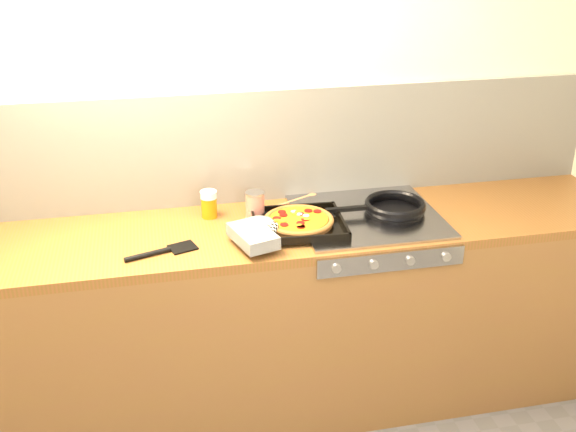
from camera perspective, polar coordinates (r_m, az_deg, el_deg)
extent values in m
plane|color=beige|center=(2.93, -3.25, 7.72)|extent=(3.20, 0.00, 3.20)
cube|color=silver|center=(2.95, -3.17, 5.80)|extent=(3.20, 0.02, 0.50)
cube|color=brown|center=(3.02, -1.96, -9.03)|extent=(3.20, 0.60, 0.86)
cube|color=brown|center=(2.79, -2.09, -1.32)|extent=(3.20, 0.60, 0.04)
cube|color=#9E9DA3|center=(2.66, 8.69, -3.76)|extent=(0.60, 0.03, 0.08)
cylinder|color=#A5A5AA|center=(2.58, 4.10, -4.45)|extent=(0.04, 0.02, 0.04)
cylinder|color=#A5A5AA|center=(2.62, 7.27, -4.09)|extent=(0.04, 0.02, 0.04)
cylinder|color=#A5A5AA|center=(2.67, 10.32, -3.73)|extent=(0.04, 0.02, 0.04)
cylinder|color=#A5A5AA|center=(2.73, 13.24, -3.38)|extent=(0.04, 0.02, 0.04)
cube|color=#9E9DA3|center=(2.89, 6.73, -0.04)|extent=(0.60, 0.56, 0.02)
cube|color=black|center=(2.75, 0.91, -0.79)|extent=(0.39, 0.34, 0.01)
cube|color=black|center=(2.88, 0.40, 0.80)|extent=(0.37, 0.03, 0.02)
cube|color=black|center=(2.61, 1.48, -1.92)|extent=(0.37, 0.03, 0.02)
cube|color=black|center=(2.78, 4.53, -0.25)|extent=(0.03, 0.32, 0.02)
cube|color=black|center=(2.72, -2.78, -0.73)|extent=(0.03, 0.32, 0.02)
cylinder|color=#B06533|center=(2.75, 0.91, -0.51)|extent=(0.29, 0.29, 0.02)
torus|color=#B06533|center=(2.74, 0.91, -0.34)|extent=(0.30, 0.30, 0.02)
cylinder|color=orange|center=(2.74, 0.91, -0.30)|extent=(0.26, 0.26, 0.01)
cylinder|color=maroon|center=(2.73, 1.47, -0.27)|extent=(0.03, 0.03, 0.00)
cylinder|color=maroon|center=(2.79, -0.52, 0.35)|extent=(0.03, 0.03, 0.00)
cylinder|color=maroon|center=(2.66, 1.09, -0.92)|extent=(0.03, 0.03, 0.00)
cylinder|color=maroon|center=(2.74, -0.96, -0.20)|extent=(0.03, 0.03, 0.00)
cylinder|color=maroon|center=(2.81, 1.73, 0.45)|extent=(0.03, 0.03, 0.00)
cylinder|color=maroon|center=(2.78, 1.03, 0.17)|extent=(0.03, 0.03, 0.00)
cylinder|color=maroon|center=(2.68, -0.32, -0.74)|extent=(0.03, 0.03, 0.00)
cylinder|color=maroon|center=(2.80, 2.51, 0.40)|extent=(0.03, 0.03, 0.00)
cylinder|color=maroon|center=(2.67, 1.12, -0.89)|extent=(0.03, 0.03, 0.00)
cylinder|color=maroon|center=(2.70, 1.06, -0.60)|extent=(0.03, 0.03, 0.00)
cylinder|color=maroon|center=(2.77, -0.39, 0.08)|extent=(0.03, 0.03, 0.00)
ellipsoid|color=orange|center=(2.71, -0.51, -0.38)|extent=(0.03, 0.02, 0.01)
ellipsoid|color=orange|center=(2.72, -0.97, -0.35)|extent=(0.03, 0.02, 0.01)
ellipsoid|color=orange|center=(2.78, 0.60, 0.20)|extent=(0.03, 0.02, 0.01)
ellipsoid|color=orange|center=(2.81, 0.41, 0.49)|extent=(0.03, 0.02, 0.01)
ellipsoid|color=orange|center=(2.68, 0.91, -0.77)|extent=(0.03, 0.02, 0.01)
ellipsoid|color=orange|center=(2.73, 1.62, -0.27)|extent=(0.03, 0.02, 0.01)
ellipsoid|color=orange|center=(2.74, 1.35, -0.14)|extent=(0.03, 0.02, 0.01)
ellipsoid|color=orange|center=(2.71, -0.41, -0.47)|extent=(0.03, 0.02, 0.01)
ellipsoid|color=orange|center=(2.80, 0.80, 0.39)|extent=(0.03, 0.02, 0.01)
ellipsoid|color=silver|center=(2.80, 0.49, 0.42)|extent=(0.03, 0.03, 0.01)
ellipsoid|color=silver|center=(2.77, 0.98, 0.15)|extent=(0.03, 0.03, 0.01)
ellipsoid|color=silver|center=(2.76, 1.53, 0.04)|extent=(0.03, 0.03, 0.01)
cube|color=black|center=(2.60, -2.99, -1.70)|extent=(0.19, 0.25, 0.05)
ellipsoid|color=black|center=(2.69, -2.44, -0.70)|extent=(0.14, 0.14, 0.05)
cylinder|color=black|center=(2.63, -1.57, -1.33)|extent=(0.09, 0.10, 0.05)
cylinder|color=black|center=(2.92, 9.01, 0.42)|extent=(0.24, 0.24, 0.01)
torus|color=black|center=(2.91, 9.04, 0.86)|extent=(0.26, 0.26, 0.03)
cube|color=black|center=(2.84, 5.07, 0.60)|extent=(0.19, 0.02, 0.02)
cylinder|color=#AC1D0D|center=(2.85, -2.81, 0.96)|extent=(0.10, 0.10, 0.11)
cylinder|color=#B2B2B7|center=(2.83, -2.83, 1.97)|extent=(0.10, 0.10, 0.01)
cylinder|color=#B2B2B7|center=(2.87, -2.79, -0.04)|extent=(0.10, 0.10, 0.01)
cylinder|color=orange|center=(2.88, -6.69, 0.73)|extent=(0.07, 0.07, 0.09)
cylinder|color=silver|center=(2.85, -6.75, 1.82)|extent=(0.08, 0.08, 0.03)
cylinder|color=#A36D45|center=(2.98, -0.01, 1.10)|extent=(0.24, 0.13, 0.02)
ellipsoid|color=#A36D45|center=(3.07, 2.06, 1.74)|extent=(0.07, 0.06, 0.02)
cube|color=black|center=(2.64, -8.90, -2.63)|extent=(0.12, 0.11, 0.01)
cylinder|color=black|center=(2.60, -11.79, -3.21)|extent=(0.18, 0.07, 0.02)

